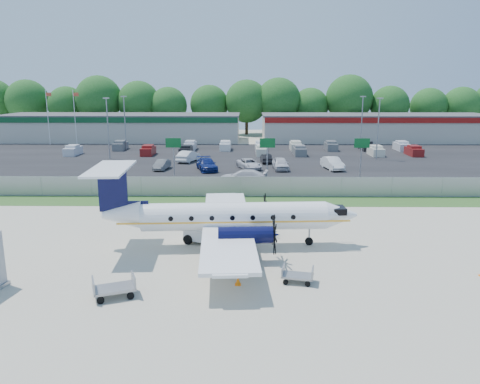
{
  "coord_description": "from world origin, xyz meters",
  "views": [
    {
      "loc": [
        0.44,
        -31.49,
        10.93
      ],
      "look_at": [
        0.0,
        6.0,
        2.3
      ],
      "focal_mm": 35.0,
      "sensor_mm": 36.0,
      "label": 1
    }
  ],
  "objects_px": {
    "pushback_tug": "(208,233)",
    "baggage_cart_far": "(298,275)",
    "aircraft": "(228,216)",
    "baggage_cart_near": "(114,288)"
  },
  "relations": [
    {
      "from": "baggage_cart_near",
      "to": "pushback_tug",
      "type": "bearing_deg",
      "value": 64.01
    },
    {
      "from": "pushback_tug",
      "to": "baggage_cart_far",
      "type": "bearing_deg",
      "value": -50.42
    },
    {
      "from": "aircraft",
      "to": "pushback_tug",
      "type": "height_order",
      "value": "aircraft"
    },
    {
      "from": "baggage_cart_near",
      "to": "baggage_cart_far",
      "type": "height_order",
      "value": "baggage_cart_near"
    },
    {
      "from": "aircraft",
      "to": "baggage_cart_far",
      "type": "relative_size",
      "value": 9.36
    },
    {
      "from": "pushback_tug",
      "to": "baggage_cart_far",
      "type": "xyz_separation_m",
      "value": [
        5.59,
        -6.76,
        -0.3
      ]
    },
    {
      "from": "aircraft",
      "to": "pushback_tug",
      "type": "bearing_deg",
      "value": 151.88
    },
    {
      "from": "baggage_cart_near",
      "to": "baggage_cart_far",
      "type": "xyz_separation_m",
      "value": [
        9.86,
        1.99,
        -0.1
      ]
    },
    {
      "from": "aircraft",
      "to": "baggage_cart_near",
      "type": "distance_m",
      "value": 9.95
    },
    {
      "from": "aircraft",
      "to": "baggage_cart_near",
      "type": "xyz_separation_m",
      "value": [
        -5.73,
        -7.97,
        -1.63
      ]
    }
  ]
}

